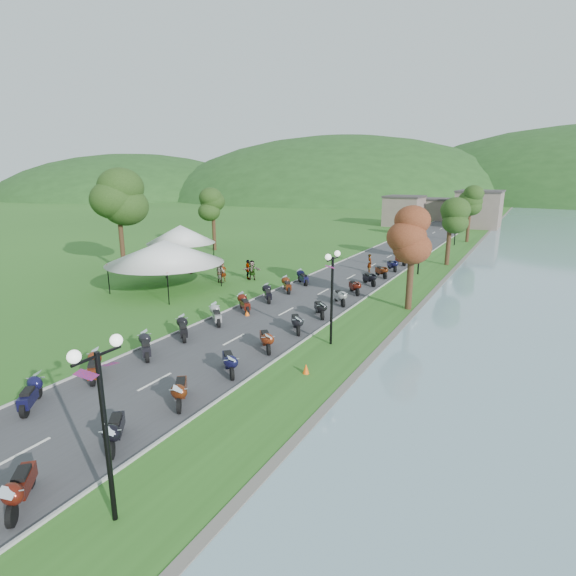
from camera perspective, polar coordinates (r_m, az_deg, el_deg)
The scene contains 13 objects.
road at distance 46.25m, azimuth 10.68°, elevation 2.84°, with size 7.00×120.00×0.02m, color #3E3E41.
hills_backdrop at distance 203.84m, azimuth 25.33°, elevation 10.38°, with size 360.00×120.00×76.00m, color #285621, non-canonical shape.
far_building at distance 89.84m, azimuth 18.78°, elevation 9.37°, with size 18.00×16.00×5.00m, color #7A695F.
moto_row_left at distance 24.86m, azimuth -15.33°, elevation -6.06°, with size 2.60×34.76×1.10m, color #331411, non-canonical shape.
moto_row_right at distance 29.10m, azimuth 4.09°, elevation -2.59°, with size 2.60×41.57×1.10m, color #331411, non-canonical shape.
streetlamp_near at distance 12.84m, azimuth -22.10°, elevation -17.08°, with size 1.40×1.40×5.00m, color black, non-canonical shape.
vendor_tent_main at distance 36.65m, azimuth -15.25°, elevation 2.79°, with size 6.10×6.10×4.00m, color silver, non-canonical shape.
vendor_tent_side at distance 47.08m, azimuth -13.39°, elevation 5.35°, with size 4.58×4.58×4.00m, color silver, non-canonical shape.
tree_park_left at distance 44.74m, azimuth -20.67°, elevation 9.20°, with size 4.12×4.12×11.46m, color #2B4C19, non-canonical shape.
tree_lakeside at distance 31.00m, azimuth 15.44°, elevation 4.41°, with size 2.84×2.84×7.88m, color #2B4C19, non-canonical shape.
pedestrian_a at distance 39.05m, azimuth -8.19°, elevation 0.83°, with size 0.59×0.43×1.61m, color slate.
pedestrian_b at distance 38.74m, azimuth -8.56°, elevation 0.71°, with size 0.87×0.48×1.80m, color slate.
pedestrian_c at distance 42.66m, azimuth -12.26°, elevation 1.79°, with size 1.12×0.46×1.73m, color slate.
Camera 1 is at (14.01, -3.16, 8.95)m, focal length 28.00 mm.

